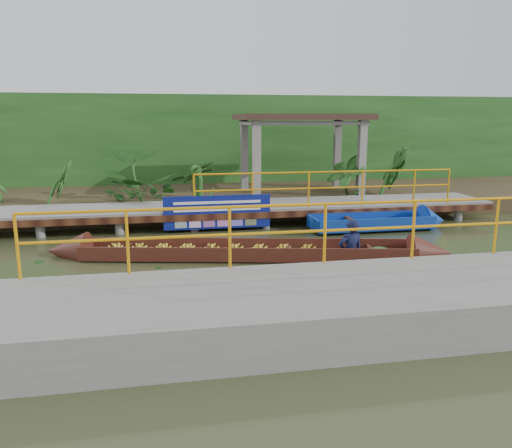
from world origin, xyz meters
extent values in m
plane|color=#33371B|center=(0.00, 0.00, 0.00)|extent=(80.00, 80.00, 0.00)
cube|color=#312618|center=(0.00, 7.50, 0.23)|extent=(30.00, 8.00, 0.45)
cube|color=slate|center=(0.00, 3.50, 0.50)|extent=(16.00, 2.00, 0.15)
cube|color=black|center=(0.00, 2.50, 0.42)|extent=(16.00, 0.12, 0.18)
cylinder|color=orange|center=(2.75, 2.55, 1.57)|extent=(7.50, 0.05, 0.05)
cylinder|color=orange|center=(2.75, 2.55, 1.12)|extent=(7.50, 0.05, 0.05)
cylinder|color=orange|center=(2.75, 2.55, 1.07)|extent=(0.05, 0.05, 1.00)
cylinder|color=slate|center=(-6.00, 4.30, 0.22)|extent=(0.24, 0.24, 0.55)
cylinder|color=slate|center=(-4.00, 2.70, 0.22)|extent=(0.24, 0.24, 0.55)
cylinder|color=slate|center=(-4.00, 4.30, 0.22)|extent=(0.24, 0.24, 0.55)
cylinder|color=slate|center=(-2.00, 2.70, 0.22)|extent=(0.24, 0.24, 0.55)
cylinder|color=slate|center=(-2.00, 4.30, 0.22)|extent=(0.24, 0.24, 0.55)
cylinder|color=slate|center=(0.00, 2.70, 0.22)|extent=(0.24, 0.24, 0.55)
cylinder|color=slate|center=(0.00, 4.30, 0.22)|extent=(0.24, 0.24, 0.55)
cylinder|color=slate|center=(2.00, 2.70, 0.22)|extent=(0.24, 0.24, 0.55)
cylinder|color=slate|center=(2.00, 4.30, 0.22)|extent=(0.24, 0.24, 0.55)
cylinder|color=slate|center=(4.00, 2.70, 0.22)|extent=(0.24, 0.24, 0.55)
cylinder|color=slate|center=(4.00, 4.30, 0.22)|extent=(0.24, 0.24, 0.55)
cylinder|color=slate|center=(6.00, 2.70, 0.22)|extent=(0.24, 0.24, 0.55)
cylinder|color=slate|center=(6.00, 4.30, 0.22)|extent=(0.24, 0.24, 0.55)
cylinder|color=slate|center=(0.00, 2.70, 0.22)|extent=(0.24, 0.24, 0.55)
cube|color=slate|center=(1.00, -4.20, 0.30)|extent=(18.00, 2.40, 0.70)
cylinder|color=orange|center=(1.00, -3.05, 1.65)|extent=(10.00, 0.05, 0.05)
cylinder|color=orange|center=(1.00, -3.05, 1.20)|extent=(10.00, 0.05, 0.05)
cylinder|color=orange|center=(1.00, -3.05, 1.15)|extent=(0.05, 0.05, 1.00)
cube|color=slate|center=(1.20, 5.10, 1.60)|extent=(0.25, 0.25, 2.80)
cube|color=slate|center=(4.80, 5.10, 1.60)|extent=(0.25, 0.25, 2.80)
cube|color=slate|center=(1.20, 7.50, 1.60)|extent=(0.25, 0.25, 2.80)
cube|color=slate|center=(4.80, 7.50, 1.60)|extent=(0.25, 0.25, 2.80)
cube|color=slate|center=(3.00, 6.30, 2.90)|extent=(4.00, 2.60, 0.12)
cube|color=#36241B|center=(3.00, 6.30, 3.10)|extent=(4.40, 3.00, 0.20)
cube|color=#194516|center=(0.00, 10.00, 2.00)|extent=(30.00, 0.80, 4.00)
cube|color=#35140E|center=(-0.02, -0.24, 0.05)|extent=(7.32, 2.41, 0.05)
cube|color=#35140E|center=(0.07, 0.21, 0.18)|extent=(7.14, 1.57, 0.31)
cube|color=#35140E|center=(-0.12, -0.68, 0.18)|extent=(7.14, 1.57, 0.31)
cone|color=#35140E|center=(-3.99, 0.61, 0.13)|extent=(1.07, 1.04, 0.87)
cone|color=#35140E|center=(3.94, -1.08, 0.13)|extent=(1.07, 1.04, 0.87)
ellipsoid|color=#194516|center=(2.83, -0.84, 0.15)|extent=(0.58, 0.50, 0.24)
imported|color=black|center=(2.20, -0.71, 0.88)|extent=(0.62, 0.45, 1.59)
cube|color=navy|center=(3.84, 1.94, 0.11)|extent=(3.38, 1.06, 0.11)
cube|color=navy|center=(3.83, 2.45, 0.25)|extent=(3.36, 0.12, 0.34)
cube|color=navy|center=(3.85, 1.44, 0.25)|extent=(3.36, 0.12, 0.34)
cube|color=navy|center=(2.16, 1.92, 0.25)|extent=(0.08, 1.01, 0.34)
cone|color=navy|center=(5.75, 1.97, 0.18)|extent=(0.69, 0.95, 0.94)
cube|color=black|center=(3.28, 1.93, 0.29)|extent=(0.13, 1.01, 0.06)
cube|color=navy|center=(-0.38, 2.48, 0.55)|extent=(2.91, 0.03, 0.91)
cube|color=white|center=(-0.38, 2.46, 0.82)|extent=(2.37, 0.01, 0.07)
cube|color=white|center=(-0.38, 2.46, 0.62)|extent=(2.37, 0.01, 0.07)
imported|color=#194516|center=(-5.09, 5.30, 1.28)|extent=(1.32, 1.32, 1.65)
imported|color=#194516|center=(-2.59, 5.30, 1.28)|extent=(1.32, 1.32, 1.65)
imported|color=#194516|center=(-0.59, 5.30, 1.28)|extent=(1.32, 1.32, 1.65)
imported|color=#194516|center=(4.41, 5.30, 1.28)|extent=(1.32, 1.32, 1.65)
imported|color=#194516|center=(5.91, 5.30, 1.28)|extent=(1.32, 1.32, 1.65)
camera|label=1|loc=(-1.84, -10.79, 3.01)|focal=35.00mm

